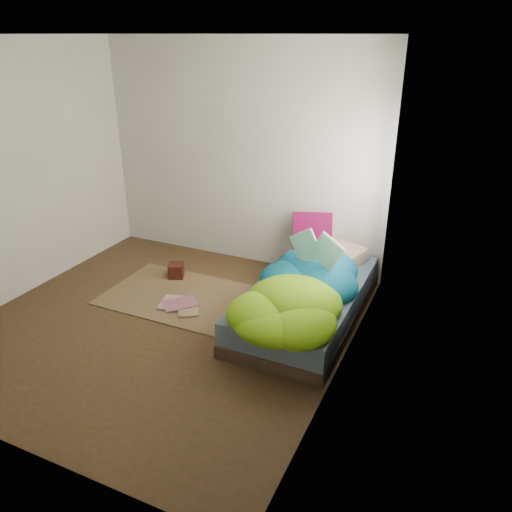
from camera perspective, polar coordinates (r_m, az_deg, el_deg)
The scene contains 12 objects.
ground at distance 5.01m, azimuth -10.54°, elevation -7.67°, with size 3.50×3.50×0.00m, color #3D2E17.
room_walls at distance 4.39m, azimuth -11.97°, elevation 10.69°, with size 3.54×3.54×2.62m.
bed at distance 5.00m, azimuth 5.77°, elevation -5.24°, with size 1.00×2.00×0.34m.
duvet at distance 4.65m, azimuth 5.04°, elevation -2.79°, with size 0.96×1.84×0.34m, color navy, non-canonical shape.
rug at distance 5.47m, azimuth -8.60°, elevation -4.55°, with size 1.60×1.10×0.01m, color brown.
pillow_floral at distance 5.56m, azimuth 9.37°, elevation 0.45°, with size 0.58×0.36×0.13m, color beige.
pillow_magenta at distance 5.67m, azimuth 6.44°, elevation 2.79°, with size 0.44×0.14×0.44m, color #4E0525.
open_book at distance 4.75m, azimuth 6.91°, elevation 1.87°, with size 0.47×0.10×0.28m, color #3E902F, non-canonical shape.
wooden_box at distance 5.85m, azimuth -9.12°, elevation -1.65°, with size 0.17×0.17×0.17m, color #34100B.
floor_book_a at distance 5.36m, azimuth -10.78°, elevation -5.18°, with size 0.22×0.31×0.02m, color beige.
floor_book_b at distance 5.39m, azimuth -9.03°, elevation -4.82°, with size 0.26×0.35×0.03m, color #B6697D.
floor_book_c at distance 5.18m, azimuth -8.89°, elevation -6.15°, with size 0.21×0.28×0.02m, color tan.
Camera 1 is at (2.57, -3.42, 2.61)m, focal length 35.00 mm.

